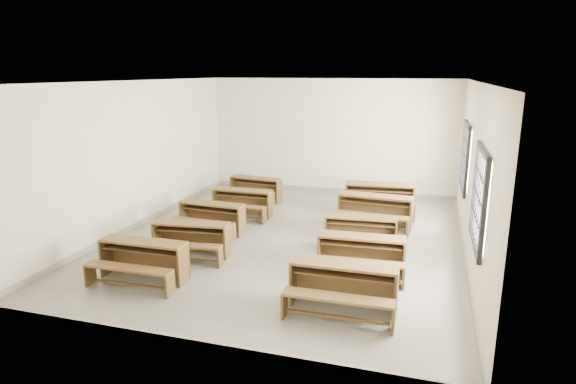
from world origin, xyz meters
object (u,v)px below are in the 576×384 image
(desk_set_7, at_px, (360,230))
(desk_set_8, at_px, (375,209))
(desk_set_4, at_px, (255,187))
(desk_set_1, at_px, (190,237))
(desk_set_2, at_px, (211,215))
(desk_set_6, at_px, (361,252))
(desk_set_3, at_px, (242,201))
(desk_set_0, at_px, (142,258))
(desk_set_9, at_px, (379,196))
(desk_set_5, at_px, (343,284))

(desk_set_7, relative_size, desk_set_8, 0.87)
(desk_set_4, bearing_deg, desk_set_1, -80.52)
(desk_set_2, height_order, desk_set_4, desk_set_2)
(desk_set_8, bearing_deg, desk_set_1, -134.66)
(desk_set_4, xyz_separation_m, desk_set_8, (3.34, -1.39, 0.06))
(desk_set_2, relative_size, desk_set_6, 0.98)
(desk_set_3, xyz_separation_m, desk_set_4, (-0.19, 1.42, -0.01))
(desk_set_7, bearing_deg, desk_set_1, -160.25)
(desk_set_4, bearing_deg, desk_set_3, -76.21)
(desk_set_0, bearing_deg, desk_set_9, 55.79)
(desk_set_1, bearing_deg, desk_set_2, 92.45)
(desk_set_1, bearing_deg, desk_set_6, -5.09)
(desk_set_2, relative_size, desk_set_8, 0.88)
(desk_set_9, bearing_deg, desk_set_3, -164.52)
(desk_set_3, relative_size, desk_set_7, 0.99)
(desk_set_7, height_order, desk_set_9, desk_set_9)
(desk_set_4, relative_size, desk_set_7, 1.01)
(desk_set_1, height_order, desk_set_7, desk_set_1)
(desk_set_3, relative_size, desk_set_5, 0.92)
(desk_set_2, relative_size, desk_set_9, 0.86)
(desk_set_3, distance_m, desk_set_8, 3.15)
(desk_set_1, bearing_deg, desk_set_0, -109.02)
(desk_set_0, distance_m, desk_set_8, 5.15)
(desk_set_6, xyz_separation_m, desk_set_7, (-0.19, 1.25, -0.02))
(desk_set_0, xyz_separation_m, desk_set_8, (3.36, 3.90, 0.03))
(desk_set_4, distance_m, desk_set_7, 4.24)
(desk_set_3, xyz_separation_m, desk_set_7, (3.03, -1.33, -0.01))
(desk_set_1, height_order, desk_set_4, desk_set_1)
(desk_set_2, bearing_deg, desk_set_9, 40.05)
(desk_set_3, xyz_separation_m, desk_set_6, (3.23, -2.58, 0.01))
(desk_set_6, bearing_deg, desk_set_8, 88.72)
(desk_set_0, relative_size, desk_set_7, 1.03)
(desk_set_4, xyz_separation_m, desk_set_9, (3.32, -0.27, 0.07))
(desk_set_4, relative_size, desk_set_8, 0.88)
(desk_set_2, relative_size, desk_set_5, 0.95)
(desk_set_4, height_order, desk_set_9, desk_set_9)
(desk_set_0, bearing_deg, desk_set_7, 37.47)
(desk_set_6, height_order, desk_set_8, desk_set_8)
(desk_set_1, bearing_deg, desk_set_7, 17.38)
(desk_set_2, xyz_separation_m, desk_set_5, (3.34, -2.64, 0.03))
(desk_set_7, bearing_deg, desk_set_9, 83.21)
(desk_set_3, distance_m, desk_set_6, 4.13)
(desk_set_3, height_order, desk_set_7, desk_set_3)
(desk_set_0, relative_size, desk_set_9, 0.87)
(desk_set_2, height_order, desk_set_9, desk_set_9)
(desk_set_1, height_order, desk_set_5, desk_set_5)
(desk_set_5, relative_size, desk_set_9, 0.91)
(desk_set_9, bearing_deg, desk_set_0, -128.37)
(desk_set_4, xyz_separation_m, desk_set_7, (3.22, -2.76, 0.00))
(desk_set_3, height_order, desk_set_9, desk_set_9)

